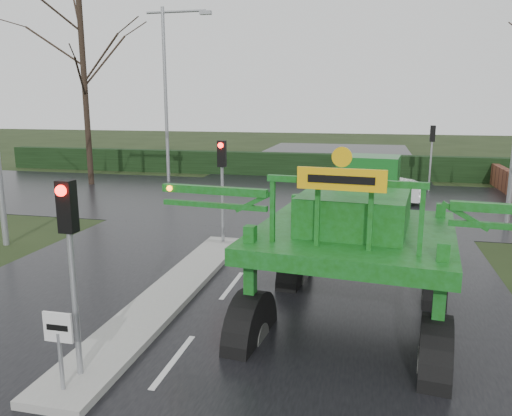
% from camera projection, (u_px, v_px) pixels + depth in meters
% --- Properties ---
extents(ground, '(140.00, 140.00, 0.00)m').
position_uv_depth(ground, '(174.00, 362.00, 9.28)').
color(ground, black).
rests_on(ground, ground).
extents(road_main, '(14.00, 80.00, 0.02)m').
position_uv_depth(road_main, '(275.00, 230.00, 18.81)').
color(road_main, black).
rests_on(road_main, ground).
extents(road_cross, '(80.00, 12.00, 0.02)m').
position_uv_depth(road_cross, '(298.00, 200.00, 24.52)').
color(road_cross, black).
rests_on(road_cross, ground).
extents(median_island, '(1.20, 10.00, 0.16)m').
position_uv_depth(median_island, '(171.00, 293.00, 12.41)').
color(median_island, gray).
rests_on(median_island, ground).
extents(hedge_row, '(44.00, 0.90, 1.50)m').
position_uv_depth(hedge_row, '(317.00, 165.00, 31.99)').
color(hedge_row, black).
rests_on(hedge_row, ground).
extents(keep_left_sign, '(0.50, 0.07, 1.35)m').
position_uv_depth(keep_left_sign, '(59.00, 338.00, 7.92)').
color(keep_left_sign, gray).
rests_on(keep_left_sign, ground).
extents(traffic_signal_near, '(0.26, 0.33, 3.52)m').
position_uv_depth(traffic_signal_near, '(69.00, 237.00, 8.07)').
color(traffic_signal_near, gray).
rests_on(traffic_signal_near, ground).
extents(traffic_signal_mid, '(0.26, 0.33, 3.52)m').
position_uv_depth(traffic_signal_mid, '(222.00, 169.00, 16.17)').
color(traffic_signal_mid, gray).
rests_on(traffic_signal_mid, ground).
extents(traffic_signal_far, '(0.26, 0.33, 3.52)m').
position_uv_depth(traffic_signal_far, '(432.00, 143.00, 26.37)').
color(traffic_signal_far, gray).
rests_on(traffic_signal_far, ground).
extents(street_light_left_far, '(3.85, 0.30, 10.00)m').
position_uv_depth(street_light_left_far, '(170.00, 80.00, 28.90)').
color(street_light_left_far, gray).
rests_on(street_light_left_far, ground).
extents(tree_left_far, '(7.70, 7.70, 13.26)m').
position_uv_depth(tree_left_far, '(83.00, 58.00, 27.70)').
color(tree_left_far, black).
rests_on(tree_left_far, ground).
extents(crop_sprayer, '(8.85, 5.94, 4.97)m').
position_uv_depth(crop_sprayer, '(254.00, 224.00, 9.94)').
color(crop_sprayer, black).
rests_on(crop_sprayer, ground).
extents(white_sedan, '(5.04, 2.27, 1.61)m').
position_uv_depth(white_sedan, '(370.00, 201.00, 24.21)').
color(white_sedan, white).
rests_on(white_sedan, ground).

